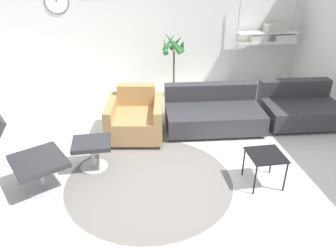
{
  "coord_description": "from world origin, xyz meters",
  "views": [
    {
      "loc": [
        -0.35,
        -3.37,
        2.51
      ],
      "look_at": [
        0.22,
        0.32,
        0.55
      ],
      "focal_mm": 35.0,
      "sensor_mm": 36.0,
      "label": 1
    }
  ],
  "objects_px": {
    "armchair_red": "(136,119)",
    "couch_low": "(213,113)",
    "side_table": "(266,158)",
    "ottoman": "(92,148)",
    "potted_plant": "(174,64)",
    "shelf_unit": "(271,36)",
    "couch_second": "(299,109)"
  },
  "relations": [
    {
      "from": "armchair_red",
      "to": "potted_plant",
      "type": "bearing_deg",
      "value": -110.57
    },
    {
      "from": "ottoman",
      "to": "couch_low",
      "type": "distance_m",
      "value": 2.08
    },
    {
      "from": "side_table",
      "to": "shelf_unit",
      "type": "relative_size",
      "value": 0.23
    },
    {
      "from": "armchair_red",
      "to": "shelf_unit",
      "type": "bearing_deg",
      "value": -139.09
    },
    {
      "from": "ottoman",
      "to": "potted_plant",
      "type": "xyz_separation_m",
      "value": [
        1.46,
        2.31,
        0.36
      ]
    },
    {
      "from": "ottoman",
      "to": "side_table",
      "type": "relative_size",
      "value": 1.17
    },
    {
      "from": "side_table",
      "to": "potted_plant",
      "type": "relative_size",
      "value": 0.32
    },
    {
      "from": "couch_second",
      "to": "potted_plant",
      "type": "distance_m",
      "value": 2.41
    },
    {
      "from": "armchair_red",
      "to": "couch_second",
      "type": "distance_m",
      "value": 2.74
    },
    {
      "from": "ottoman",
      "to": "side_table",
      "type": "xyz_separation_m",
      "value": [
        2.07,
        -0.66,
        0.07
      ]
    },
    {
      "from": "ottoman",
      "to": "potted_plant",
      "type": "height_order",
      "value": "potted_plant"
    },
    {
      "from": "side_table",
      "to": "ottoman",
      "type": "bearing_deg",
      "value": 162.29
    },
    {
      "from": "couch_second",
      "to": "shelf_unit",
      "type": "height_order",
      "value": "shelf_unit"
    },
    {
      "from": "ottoman",
      "to": "armchair_red",
      "type": "xyz_separation_m",
      "value": [
        0.62,
        0.8,
        -0.03
      ]
    },
    {
      "from": "ottoman",
      "to": "armchair_red",
      "type": "height_order",
      "value": "armchair_red"
    },
    {
      "from": "armchair_red",
      "to": "couch_low",
      "type": "xyz_separation_m",
      "value": [
        1.25,
        0.11,
        -0.04
      ]
    },
    {
      "from": "couch_second",
      "to": "potted_plant",
      "type": "height_order",
      "value": "potted_plant"
    },
    {
      "from": "ottoman",
      "to": "shelf_unit",
      "type": "height_order",
      "value": "shelf_unit"
    },
    {
      "from": "shelf_unit",
      "to": "potted_plant",
      "type": "bearing_deg",
      "value": -171.31
    },
    {
      "from": "couch_low",
      "to": "side_table",
      "type": "height_order",
      "value": "couch_low"
    },
    {
      "from": "potted_plant",
      "to": "shelf_unit",
      "type": "relative_size",
      "value": 0.71
    },
    {
      "from": "ottoman",
      "to": "potted_plant",
      "type": "distance_m",
      "value": 2.75
    },
    {
      "from": "couch_second",
      "to": "side_table",
      "type": "relative_size",
      "value": 3.08
    },
    {
      "from": "armchair_red",
      "to": "couch_low",
      "type": "height_order",
      "value": "armchair_red"
    },
    {
      "from": "armchair_red",
      "to": "couch_low",
      "type": "bearing_deg",
      "value": -166.21
    },
    {
      "from": "shelf_unit",
      "to": "couch_second",
      "type": "bearing_deg",
      "value": -95.41
    },
    {
      "from": "armchair_red",
      "to": "potted_plant",
      "type": "relative_size",
      "value": 0.75
    },
    {
      "from": "potted_plant",
      "to": "couch_second",
      "type": "bearing_deg",
      "value": -37.33
    },
    {
      "from": "shelf_unit",
      "to": "side_table",
      "type": "bearing_deg",
      "value": -113.84
    },
    {
      "from": "couch_second",
      "to": "shelf_unit",
      "type": "xyz_separation_m",
      "value": [
        0.17,
        1.75,
        0.81
      ]
    },
    {
      "from": "couch_low",
      "to": "side_table",
      "type": "distance_m",
      "value": 1.59
    },
    {
      "from": "side_table",
      "to": "potted_plant",
      "type": "height_order",
      "value": "potted_plant"
    }
  ]
}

